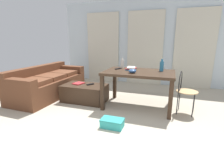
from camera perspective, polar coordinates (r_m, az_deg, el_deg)
ground_plane at (r=3.58m, az=4.69°, el=-8.00°), size 9.06×9.06×0.00m
wall_back at (r=5.56m, az=11.03°, el=13.28°), size 5.42×0.10×2.55m
curtains at (r=5.48m, az=10.81°, el=11.49°), size 3.85×0.03×2.20m
couch at (r=4.56m, az=-20.39°, el=0.09°), size 0.89×2.02×0.73m
coffee_table at (r=3.97m, az=-9.05°, el=-2.94°), size 0.98×0.58×0.38m
craft_table at (r=3.50m, az=8.87°, el=2.64°), size 1.37×0.88×0.76m
wire_chair at (r=3.48m, az=22.71°, el=-1.09°), size 0.38×0.40×0.81m
bottle_near at (r=3.59m, az=16.16°, el=5.75°), size 0.08×0.08×0.24m
bottle_far at (r=3.90m, az=3.43°, el=6.81°), size 0.07×0.07×0.22m
bowl at (r=3.29m, az=6.78°, el=4.31°), size 0.15×0.15×0.08m
book_stack at (r=3.66m, az=6.34°, el=5.18°), size 0.22×0.28×0.06m
tv_remote_on_table at (r=3.71m, az=2.08°, el=5.12°), size 0.11×0.19×0.02m
tv_remote_primary at (r=3.90m, az=-7.23°, el=-0.09°), size 0.13×0.17×0.02m
magazine at (r=4.03m, az=-11.05°, el=0.22°), size 0.25×0.27×0.02m
shoebox at (r=2.83m, az=0.10°, el=-12.80°), size 0.36×0.22×0.14m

